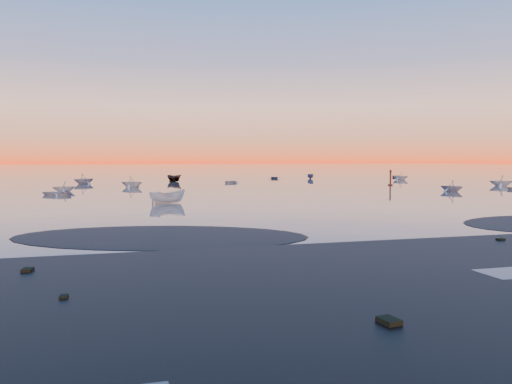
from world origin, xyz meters
name	(u,v)px	position (x,y,z in m)	size (l,w,h in m)	color
ground	(182,177)	(0.00, 100.00, 0.00)	(600.00, 600.00, 0.00)	slate
mud_lobes	(384,235)	(0.00, -1.00, 0.01)	(140.00, 6.00, 0.07)	black
moored_fleet	(217,187)	(0.00, 53.00, 0.00)	(124.00, 58.00, 1.20)	silver
boat_near_center	(168,203)	(-10.66, 24.00, 0.00)	(3.98, 1.68, 1.38)	silver
boat_near_right	(451,191)	(29.67, 32.42, 0.00)	(3.41, 1.53, 1.19)	gray
channel_marker	(390,179)	(29.83, 49.15, 1.14)	(0.81, 0.81, 2.89)	#46150F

